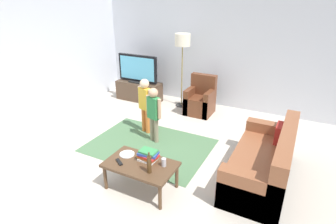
{
  "coord_description": "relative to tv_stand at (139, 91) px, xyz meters",
  "views": [
    {
      "loc": [
        2.08,
        -3.4,
        2.61
      ],
      "look_at": [
        0.0,
        0.6,
        0.65
      ],
      "focal_mm": 29.12,
      "sensor_mm": 36.0,
      "label": 1
    }
  ],
  "objects": [
    {
      "name": "plate",
      "position": [
        1.7,
        -2.92,
        0.18
      ],
      "size": [
        0.22,
        0.22,
        0.02
      ],
      "color": "white",
      "rests_on": "coffee_table"
    },
    {
      "name": "bottle",
      "position": [
        2.22,
        -3.14,
        0.31
      ],
      "size": [
        0.06,
        0.06,
        0.31
      ],
      "color": "#4C3319",
      "rests_on": "coffee_table"
    },
    {
      "name": "couch",
      "position": [
        3.56,
        -2.01,
        0.05
      ],
      "size": [
        0.8,
        1.8,
        0.86
      ],
      "color": "brown",
      "rests_on": "ground"
    },
    {
      "name": "armchair",
      "position": [
        1.75,
        -0.04,
        0.05
      ],
      "size": [
        0.6,
        0.6,
        0.9
      ],
      "color": "brown",
      "rests_on": "ground"
    },
    {
      "name": "wall_left",
      "position": [
        -1.25,
        -2.3,
        1.11
      ],
      "size": [
        0.12,
        6.0,
        2.7
      ],
      "primitive_type": "cube",
      "color": "silver",
      "rests_on": "ground"
    },
    {
      "name": "area_rug",
      "position": [
        1.47,
        -1.93,
        -0.24
      ],
      "size": [
        2.2,
        1.6,
        0.01
      ],
      "primitive_type": "cube",
      "color": "#4C724C",
      "rests_on": "ground"
    },
    {
      "name": "floor_lamp",
      "position": [
        1.17,
        0.15,
        1.3
      ],
      "size": [
        0.36,
        0.36,
        1.78
      ],
      "color": "#262626",
      "rests_on": "ground"
    },
    {
      "name": "soda_can",
      "position": [
        2.32,
        -2.92,
        0.24
      ],
      "size": [
        0.07,
        0.07,
        0.12
      ],
      "primitive_type": "cylinder",
      "color": "silver",
      "rests_on": "coffee_table"
    },
    {
      "name": "tv_remote",
      "position": [
        1.72,
        -3.14,
        0.19
      ],
      "size": [
        0.17,
        0.13,
        0.02
      ],
      "primitive_type": "cube",
      "rotation": [
        0.0,
        0.0,
        -0.58
      ],
      "color": "black",
      "rests_on": "coffee_table"
    },
    {
      "name": "child_near_tv",
      "position": [
        1.13,
        -1.48,
        0.43
      ],
      "size": [
        0.36,
        0.2,
        1.13
      ],
      "color": "orange",
      "rests_on": "ground"
    },
    {
      "name": "tv",
      "position": [
        -0.0,
        -0.02,
        0.6
      ],
      "size": [
        1.1,
        0.28,
        0.71
      ],
      "color": "black",
      "rests_on": "tv_stand"
    },
    {
      "name": "child_center",
      "position": [
        1.47,
        -1.74,
        0.4
      ],
      "size": [
        0.35,
        0.18,
        1.07
      ],
      "color": "gray",
      "rests_on": "ground"
    },
    {
      "name": "tv_stand",
      "position": [
        0.0,
        0.0,
        0.0
      ],
      "size": [
        1.2,
        0.44,
        0.5
      ],
      "color": "#4C3828",
      "rests_on": "ground"
    },
    {
      "name": "ground",
      "position": [
        1.75,
        -2.3,
        -0.24
      ],
      "size": [
        7.8,
        7.8,
        0.0
      ],
      "primitive_type": "plane",
      "color": "beige"
    },
    {
      "name": "book_stack",
      "position": [
        2.05,
        -2.89,
        0.25
      ],
      "size": [
        0.31,
        0.22,
        0.16
      ],
      "color": "white",
      "rests_on": "coffee_table"
    },
    {
      "name": "wall_back",
      "position": [
        1.75,
        0.7,
        1.11
      ],
      "size": [
        6.0,
        0.12,
        2.7
      ],
      "primitive_type": "cube",
      "color": "silver",
      "rests_on": "ground"
    },
    {
      "name": "coffee_table",
      "position": [
        2.0,
        -3.02,
        0.13
      ],
      "size": [
        1.0,
        0.6,
        0.42
      ],
      "color": "#513823",
      "rests_on": "ground"
    }
  ]
}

